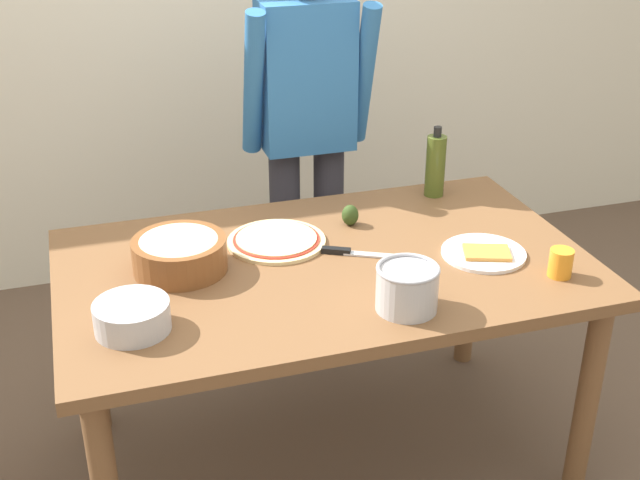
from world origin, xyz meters
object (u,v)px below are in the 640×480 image
Objects in this scene: popcorn_bowl at (179,251)px; avocado at (350,215)px; plate_with_slice at (484,253)px; cup_orange at (561,263)px; olive_oil_bottle at (435,165)px; mixing_bowl_steel at (132,316)px; dining_table at (325,288)px; chef_knife at (356,253)px; steel_pot at (407,287)px; pizza_raw_on_board at (276,240)px; person_cook at (307,124)px.

avocado is (0.59, 0.15, -0.03)m from popcorn_bowl.
popcorn_bowl reaches higher than plate_with_slice.
avocado is at bearing 132.44° from cup_orange.
mixing_bowl_steel is at bearing -152.38° from olive_oil_bottle.
olive_oil_bottle reaches higher than cup_orange.
mixing_bowl_steel is at bearing -120.05° from popcorn_bowl.
dining_table is 6.25× the size of olive_oil_bottle.
dining_table is at bearing -10.63° from popcorn_bowl.
olive_oil_bottle is 0.95× the size of chef_knife.
steel_pot is at bearing -175.62° from cup_orange.
dining_table is 0.46m from popcorn_bowl.
olive_oil_bottle reaches higher than pizza_raw_on_board.
popcorn_bowl is 1.61× the size of steel_pot.
plate_with_slice is at bearing -46.00° from avocado.
person_cook is at bearing 64.96° from pizza_raw_on_board.
olive_oil_bottle is (0.96, 0.30, 0.05)m from popcorn_bowl.
plate_with_slice is at bearing -24.85° from pizza_raw_on_board.
avocado is (-0.47, 0.52, -0.01)m from cup_orange.
person_cook is 9.34× the size of steel_pot.
cup_orange is (0.46, -1.05, -0.14)m from person_cook.
steel_pot is at bearing -147.81° from plate_with_slice.
dining_table is 0.39m from steel_pot.
pizza_raw_on_board reaches higher than dining_table.
steel_pot is at bearing -119.65° from olive_oil_bottle.
person_cook reaches higher than olive_oil_bottle.
popcorn_bowl is (-0.32, -0.09, 0.05)m from pizza_raw_on_board.
cup_orange is 0.61m from chef_knife.
chef_knife is at bearing -139.55° from olive_oil_bottle.
dining_table is 0.71m from cup_orange.
pizza_raw_on_board is 0.65m from plate_with_slice.
olive_oil_bottle is (0.36, -0.38, -0.07)m from person_cook.
steel_pot is 2.04× the size of cup_orange.
steel_pot is (0.56, -0.41, 0.00)m from popcorn_bowl.
popcorn_bowl is 0.34m from mixing_bowl_steel.
steel_pot is at bearing -8.95° from mixing_bowl_steel.
popcorn_bowl reaches higher than cup_orange.
plate_with_slice is at bearing 32.19° from steel_pot.
pizza_raw_on_board is at bearing 144.62° from chef_knife.
dining_table is at bearing -144.68° from olive_oil_bottle.
mixing_bowl_steel is 1.27m from olive_oil_bottle.
person_cook reaches higher than mixing_bowl_steel.
chef_knife is (0.70, 0.23, -0.03)m from mixing_bowl_steel.
steel_pot is at bearing -91.98° from person_cook.
plate_with_slice is at bearing -17.83° from chef_knife.
pizza_raw_on_board is at bearing 148.35° from cup_orange.
cup_orange is 0.32× the size of chef_knife.
olive_oil_bottle is (0.64, 0.21, 0.10)m from pizza_raw_on_board.
olive_oil_bottle is at bearing 60.35° from steel_pot.
dining_table is at bearing 155.40° from cup_orange.
person_cook reaches higher than steel_pot.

